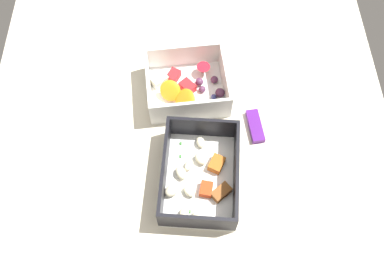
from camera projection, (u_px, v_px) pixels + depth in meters
The scene contains 5 objects.
table_surface at pixel (187, 141), 81.94cm from camera, with size 80.00×80.00×2.00cm, color beige.
pasta_container at pixel (199, 176), 75.23cm from camera, with size 19.75×14.92×6.34cm.
fruit_bowl at pixel (186, 86), 84.20cm from camera, with size 15.42×17.16×6.32cm.
candy_bar at pixel (254, 126), 81.64cm from camera, with size 7.00×2.40×1.20cm, color #51197A.
paper_cup_liner at pixel (217, 50), 90.19cm from camera, with size 3.55×3.55×1.60cm, color white.
Camera 1 is at (36.51, 0.23, 74.40)cm, focal length 39.16 mm.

